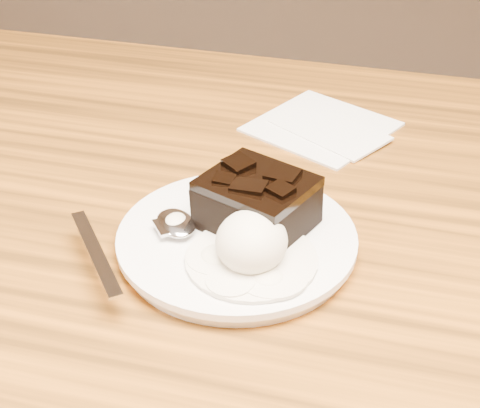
% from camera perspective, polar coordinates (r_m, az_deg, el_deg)
% --- Properties ---
extents(plate, '(0.20, 0.20, 0.02)m').
position_cam_1_polar(plate, '(0.61, -0.25, -3.01)').
color(plate, white).
rests_on(plate, dining_table).
extents(brownie, '(0.10, 0.10, 0.04)m').
position_cam_1_polar(brownie, '(0.60, 1.34, -0.14)').
color(brownie, black).
rests_on(brownie, plate).
extents(ice_cream_scoop, '(0.06, 0.06, 0.05)m').
position_cam_1_polar(ice_cream_scoop, '(0.56, 0.92, -2.95)').
color(ice_cream_scoop, white).
rests_on(ice_cream_scoop, plate).
extents(melt_puddle, '(0.10, 0.10, 0.00)m').
position_cam_1_polar(melt_puddle, '(0.57, 0.90, -4.40)').
color(melt_puddle, white).
rests_on(melt_puddle, plate).
extents(spoon, '(0.14, 0.16, 0.01)m').
position_cam_1_polar(spoon, '(0.61, -5.05, -1.63)').
color(spoon, silver).
rests_on(spoon, plate).
extents(napkin, '(0.18, 0.18, 0.01)m').
position_cam_1_polar(napkin, '(0.80, 6.40, 6.11)').
color(napkin, white).
rests_on(napkin, dining_table).
extents(crumb_a, '(0.01, 0.01, 0.00)m').
position_cam_1_polar(crumb_a, '(0.56, 1.74, -5.00)').
color(crumb_a, black).
rests_on(crumb_a, plate).
extents(crumb_b, '(0.01, 0.01, 0.00)m').
position_cam_1_polar(crumb_b, '(0.62, -3.58, -1.23)').
color(crumb_b, black).
rests_on(crumb_b, plate).
extents(crumb_c, '(0.01, 0.01, 0.00)m').
position_cam_1_polar(crumb_c, '(0.60, -2.29, -2.00)').
color(crumb_c, black).
rests_on(crumb_c, plate).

